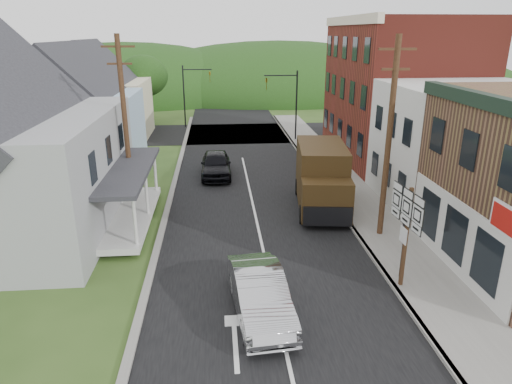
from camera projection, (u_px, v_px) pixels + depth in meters
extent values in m
plane|color=#2D4719|center=(270.00, 279.00, 17.69)|extent=(120.00, 120.00, 0.00)
cube|color=black|center=(250.00, 193.00, 27.08)|extent=(9.00, 90.00, 0.02)
cube|color=black|center=(237.00, 133.00, 43.05)|extent=(60.00, 9.00, 0.02)
cube|color=slate|center=(357.00, 201.00, 25.66)|extent=(2.80, 55.00, 0.15)
cube|color=slate|center=(334.00, 202.00, 25.55)|extent=(0.20, 55.00, 0.15)
cube|color=slate|center=(168.00, 207.00, 24.80)|extent=(0.30, 55.00, 0.12)
cube|color=silver|center=(462.00, 146.00, 24.58)|extent=(8.00, 7.00, 6.50)
cube|color=maroon|center=(399.00, 91.00, 32.92)|extent=(8.00, 12.00, 10.00)
cube|color=#929497|center=(2.00, 174.00, 21.43)|extent=(10.00, 12.00, 5.50)
cube|color=#9BB8D4|center=(86.00, 131.00, 31.93)|extent=(7.00, 8.00, 5.00)
cube|color=beige|center=(107.00, 110.00, 40.34)|extent=(7.00, 8.00, 5.00)
cylinder|color=#472D19|center=(388.00, 142.00, 19.94)|extent=(0.26, 0.26, 9.00)
cube|color=#472D19|center=(398.00, 49.00, 18.64)|extent=(1.60, 0.10, 0.10)
cube|color=#472D19|center=(396.00, 69.00, 18.91)|extent=(1.20, 0.10, 0.10)
cylinder|color=#472D19|center=(126.00, 127.00, 23.17)|extent=(0.26, 0.26, 9.00)
cube|color=#472D19|center=(118.00, 46.00, 21.88)|extent=(1.60, 0.10, 0.10)
cube|color=#472D19|center=(119.00, 64.00, 22.14)|extent=(1.20, 0.10, 0.10)
cylinder|color=black|center=(296.00, 106.00, 39.18)|extent=(0.14, 0.14, 6.00)
cylinder|color=black|center=(281.00, 75.00, 38.20)|extent=(2.80, 0.10, 0.10)
imported|color=olive|center=(266.00, 84.00, 38.33)|extent=(0.16, 0.20, 1.00)
cylinder|color=black|center=(184.00, 97.00, 44.93)|extent=(0.14, 0.14, 6.00)
cylinder|color=black|center=(197.00, 69.00, 44.18)|extent=(2.80, 0.10, 0.10)
imported|color=olive|center=(210.00, 77.00, 44.51)|extent=(0.16, 0.20, 1.00)
cylinder|color=#382616|center=(146.00, 106.00, 46.36)|extent=(0.36, 0.36, 3.92)
ellipsoid|color=#1A330F|center=(144.00, 76.00, 45.38)|extent=(4.80, 4.80, 4.08)
ellipsoid|color=#1A330F|center=(228.00, 95.00, 69.36)|extent=(90.00, 30.00, 16.00)
imported|color=#ADADB2|center=(260.00, 295.00, 15.22)|extent=(2.11, 4.89, 1.57)
imported|color=black|center=(216.00, 164.00, 30.04)|extent=(1.92, 4.77, 1.62)
cube|color=#32210D|center=(321.00, 172.00, 24.71)|extent=(2.99, 4.94, 3.08)
cube|color=#32210D|center=(326.00, 199.00, 22.28)|extent=(2.63, 1.98, 2.02)
cube|color=black|center=(326.00, 181.00, 22.20)|extent=(2.37, 1.54, 0.05)
cube|color=black|center=(328.00, 216.00, 21.61)|extent=(2.34, 0.44, 0.96)
cylinder|color=black|center=(302.00, 214.00, 22.70)|extent=(0.41, 0.99, 0.96)
cylinder|color=black|center=(347.00, 215.00, 22.63)|extent=(0.41, 0.99, 0.96)
cylinder|color=black|center=(298.00, 187.00, 26.71)|extent=(0.41, 0.99, 0.96)
cylinder|color=black|center=(336.00, 187.00, 26.64)|extent=(0.41, 0.99, 0.96)
cube|color=#472D19|center=(406.00, 238.00, 16.41)|extent=(0.13, 0.13, 3.82)
cube|color=black|center=(408.00, 207.00, 16.00)|extent=(0.23, 2.18, 0.09)
cube|color=silver|center=(419.00, 201.00, 15.12)|extent=(0.07, 0.60, 0.24)
cube|color=silver|center=(418.00, 215.00, 15.28)|extent=(0.08, 0.65, 0.60)
cube|color=silver|center=(416.00, 229.00, 15.44)|extent=(0.07, 0.60, 0.31)
cube|color=silver|center=(408.00, 194.00, 15.83)|extent=(0.07, 0.60, 0.24)
cube|color=silver|center=(407.00, 207.00, 15.99)|extent=(0.08, 0.65, 0.60)
cube|color=silver|center=(405.00, 220.00, 16.15)|extent=(0.07, 0.60, 0.31)
cube|color=silver|center=(398.00, 187.00, 16.54)|extent=(0.07, 0.60, 0.24)
cube|color=silver|center=(397.00, 200.00, 16.70)|extent=(0.08, 0.65, 0.60)
cube|color=silver|center=(395.00, 212.00, 16.86)|extent=(0.07, 0.60, 0.31)
cube|color=silver|center=(403.00, 235.00, 16.35)|extent=(0.06, 0.49, 0.60)
cylinder|color=black|center=(403.00, 245.00, 17.16)|extent=(0.07, 0.07, 2.70)
cube|color=black|center=(405.00, 217.00, 16.77)|extent=(0.03, 0.80, 0.80)
cube|color=yellow|center=(405.00, 217.00, 16.78)|extent=(0.04, 0.72, 0.72)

